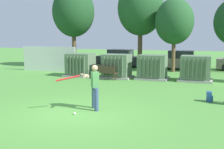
% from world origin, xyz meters
% --- Properties ---
extents(ground_plane, '(96.00, 96.00, 0.00)m').
position_xyz_m(ground_plane, '(0.00, 0.00, 0.00)').
color(ground_plane, '#51933D').
extents(fence_panel, '(4.80, 0.12, 2.00)m').
position_xyz_m(fence_panel, '(-7.75, 10.50, 1.00)').
color(fence_panel, white).
rests_on(fence_panel, ground).
extents(transformer_west, '(2.10, 1.70, 1.62)m').
position_xyz_m(transformer_west, '(-4.06, 8.76, 0.79)').
color(transformer_west, '#9E9B93').
rests_on(transformer_west, ground).
extents(transformer_mid_west, '(2.10, 1.70, 1.62)m').
position_xyz_m(transformer_mid_west, '(-1.38, 8.87, 0.79)').
color(transformer_mid_west, '#9E9B93').
rests_on(transformer_mid_west, ground).
extents(transformer_mid_east, '(2.10, 1.70, 1.62)m').
position_xyz_m(transformer_mid_east, '(1.06, 9.08, 0.79)').
color(transformer_mid_east, '#9E9B93').
rests_on(transformer_mid_east, ground).
extents(transformer_east, '(2.10, 1.70, 1.62)m').
position_xyz_m(transformer_east, '(3.79, 9.20, 0.79)').
color(transformer_east, '#9E9B93').
rests_on(transformer_east, ground).
extents(park_bench, '(1.84, 0.78, 0.92)m').
position_xyz_m(park_bench, '(-1.93, 7.92, 0.54)').
color(park_bench, '#4C3828').
rests_on(park_bench, ground).
extents(batter, '(1.45, 1.16, 1.74)m').
position_xyz_m(batter, '(0.41, 0.71, 0.98)').
color(batter, '#384C75').
rests_on(batter, ground).
extents(sports_ball, '(0.09, 0.09, 0.09)m').
position_xyz_m(sports_ball, '(0.05, -0.19, 0.04)').
color(sports_ball, white).
rests_on(sports_ball, ground).
extents(backpack, '(0.28, 0.33, 0.44)m').
position_xyz_m(backpack, '(4.65, 3.58, 0.21)').
color(backpack, '#264C8C').
rests_on(backpack, ground).
extents(tree_left, '(3.83, 3.83, 7.33)m').
position_xyz_m(tree_left, '(-7.31, 14.14, 5.03)').
color(tree_left, brown).
rests_on(tree_left, ground).
extents(tree_center_left, '(4.00, 4.00, 7.64)m').
position_xyz_m(tree_center_left, '(-1.27, 15.09, 5.24)').
color(tree_center_left, brown).
rests_on(tree_center_left, ground).
extents(tree_center_right, '(3.03, 3.03, 5.80)m').
position_xyz_m(tree_center_right, '(1.87, 13.50, 3.98)').
color(tree_center_right, brown).
rests_on(tree_center_right, ground).
extents(parked_car_leftmost, '(4.32, 2.17, 1.62)m').
position_xyz_m(parked_car_leftmost, '(-3.44, 15.87, 0.75)').
color(parked_car_leftmost, black).
rests_on(parked_car_leftmost, ground).
extents(parked_car_left_of_center, '(4.23, 1.98, 1.62)m').
position_xyz_m(parked_car_left_of_center, '(2.18, 15.52, 0.75)').
color(parked_car_left_of_center, gray).
rests_on(parked_car_left_of_center, ground).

